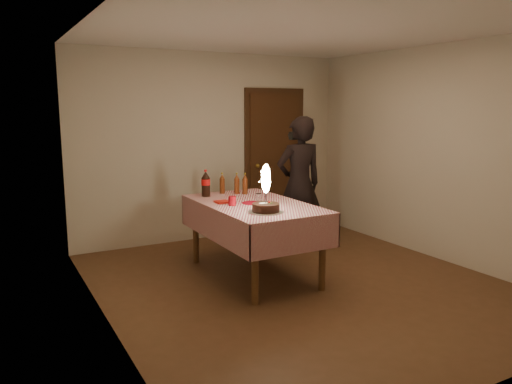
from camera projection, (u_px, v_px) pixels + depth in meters
ground at (300, 284)px, 5.29m from camera, size 4.00×4.50×0.01m
room_shell at (302, 127)px, 5.09m from camera, size 4.04×4.54×2.62m
dining_table at (254, 213)px, 5.46m from camera, size 1.02×1.72×0.82m
birthday_cake at (266, 200)px, 4.95m from camera, size 0.34×0.34×0.48m
red_plate at (252, 203)px, 5.43m from camera, size 0.22×0.22×0.01m
red_cup at (232, 201)px, 5.29m from camera, size 0.08×0.08×0.10m
clear_cup at (259, 198)px, 5.51m from camera, size 0.07×0.07×0.09m
napkin_stack at (222, 202)px, 5.45m from camera, size 0.15×0.15×0.02m
cola_bottle at (206, 184)px, 5.81m from camera, size 0.10×0.10×0.32m
amber_bottle_left at (222, 184)px, 6.02m from camera, size 0.06×0.06×0.25m
amber_bottle_right at (245, 184)px, 5.98m from camera, size 0.06×0.06×0.25m
amber_bottle_mid at (237, 184)px, 6.01m from camera, size 0.06×0.06×0.25m
photographer at (299, 184)px, 6.41m from camera, size 0.66×0.48×1.74m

